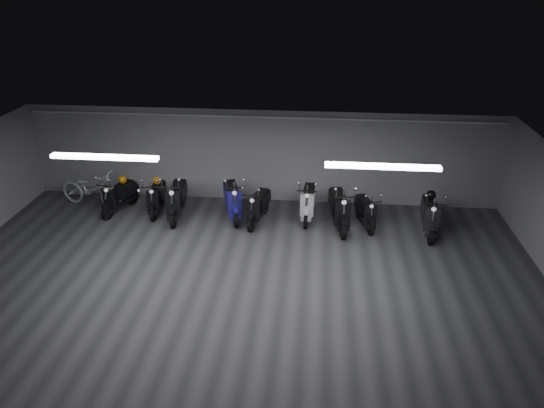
# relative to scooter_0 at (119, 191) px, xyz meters

# --- Properties ---
(floor) EXTENTS (14.00, 10.00, 0.01)m
(floor) POSITION_rel_scooter_0_xyz_m (4.02, -3.79, -0.64)
(floor) COLOR #353537
(floor) RESTS_ON ground
(ceiling) EXTENTS (14.00, 10.00, 0.01)m
(ceiling) POSITION_rel_scooter_0_xyz_m (4.02, -3.79, 2.17)
(ceiling) COLOR slate
(ceiling) RESTS_ON ground
(back_wall) EXTENTS (14.00, 0.01, 2.80)m
(back_wall) POSITION_rel_scooter_0_xyz_m (4.02, 1.21, 0.76)
(back_wall) COLOR gray
(back_wall) RESTS_ON ground
(fluor_strip_left) EXTENTS (2.40, 0.18, 0.08)m
(fluor_strip_left) POSITION_rel_scooter_0_xyz_m (1.02, -2.79, 2.10)
(fluor_strip_left) COLOR white
(fluor_strip_left) RESTS_ON ceiling
(fluor_strip_right) EXTENTS (2.40, 0.18, 0.08)m
(fluor_strip_right) POSITION_rel_scooter_0_xyz_m (7.02, -2.79, 2.10)
(fluor_strip_right) COLOR white
(fluor_strip_right) RESTS_ON ceiling
(conduit) EXTENTS (13.60, 0.05, 0.05)m
(conduit) POSITION_rel_scooter_0_xyz_m (4.02, 1.13, 1.98)
(conduit) COLOR white
(conduit) RESTS_ON back_wall
(scooter_0) EXTENTS (1.06, 1.81, 1.28)m
(scooter_0) POSITION_rel_scooter_0_xyz_m (0.00, 0.00, 0.00)
(scooter_0) COLOR black
(scooter_0) RESTS_ON floor
(scooter_1) EXTENTS (0.70, 1.73, 1.26)m
(scooter_1) POSITION_rel_scooter_0_xyz_m (1.09, 0.06, -0.01)
(scooter_1) COLOR black
(scooter_1) RESTS_ON floor
(scooter_3) EXTENTS (0.81, 2.01, 1.46)m
(scooter_3) POSITION_rel_scooter_0_xyz_m (1.76, -0.19, 0.09)
(scooter_3) COLOR black
(scooter_3) RESTS_ON floor
(scooter_4) EXTENTS (1.17, 2.03, 1.43)m
(scooter_4) POSITION_rel_scooter_0_xyz_m (3.32, -0.03, 0.08)
(scooter_4) COLOR navy
(scooter_4) RESTS_ON floor
(scooter_5) EXTENTS (0.93, 1.82, 1.29)m
(scooter_5) POSITION_rel_scooter_0_xyz_m (4.09, -0.30, 0.01)
(scooter_5) COLOR black
(scooter_5) RESTS_ON floor
(scooter_6) EXTENTS (0.72, 1.86, 1.36)m
(scooter_6) POSITION_rel_scooter_0_xyz_m (5.46, 0.08, 0.04)
(scooter_6) COLOR silver
(scooter_6) RESTS_ON floor
(scooter_7) EXTENTS (0.95, 2.05, 1.47)m
(scooter_7) POSITION_rel_scooter_0_xyz_m (6.31, -0.38, 0.10)
(scooter_7) COLOR black
(scooter_7) RESTS_ON floor
(scooter_8) EXTENTS (0.87, 1.67, 1.19)m
(scooter_8) POSITION_rel_scooter_0_xyz_m (7.03, -0.24, -0.05)
(scooter_8) COLOR black
(scooter_8) RESTS_ON floor
(scooter_9) EXTENTS (0.79, 1.93, 1.40)m
(scooter_9) POSITION_rel_scooter_0_xyz_m (8.70, -0.49, 0.06)
(scooter_9) COLOR black
(scooter_9) RESTS_ON floor
(bicycle) EXTENTS (2.17, 1.21, 1.33)m
(bicycle) POSITION_rel_scooter_0_xyz_m (-0.95, 0.28, 0.03)
(bicycle) COLOR white
(bicycle) RESTS_ON floor
(helmet_0) EXTENTS (0.26, 0.26, 0.26)m
(helmet_0) POSITION_rel_scooter_0_xyz_m (8.72, -0.23, 0.36)
(helmet_0) COLOR black
(helmet_0) RESTS_ON scooter_9
(helmet_1) EXTENTS (0.24, 0.24, 0.24)m
(helmet_1) POSITION_rel_scooter_0_xyz_m (0.07, 0.23, 0.27)
(helmet_1) COLOR #C0740B
(helmet_1) RESTS_ON scooter_0
(helmet_2) EXTENTS (0.23, 0.23, 0.23)m
(helmet_2) POSITION_rel_scooter_0_xyz_m (1.07, 0.29, 0.26)
(helmet_2) COLOR orange
(helmet_2) RESTS_ON scooter_1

